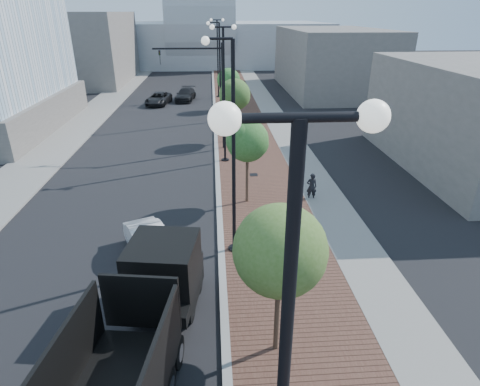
{
  "coord_description": "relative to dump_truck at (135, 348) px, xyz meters",
  "views": [
    {
      "loc": [
        -0.21,
        -5.64,
        10.02
      ],
      "look_at": [
        1.0,
        12.0,
        2.0
      ],
      "focal_mm": 30.01,
      "sensor_mm": 36.0,
      "label": 1
    }
  ],
  "objects": [
    {
      "name": "tree_3",
      "position": [
        4.24,
        35.98,
        1.9
      ],
      "size": [
        2.52,
        2.5,
        4.51
      ],
      "color": "#382619",
      "rests_on": "ground"
    },
    {
      "name": "tree_1",
      "position": [
        4.24,
        11.98,
        2.35
      ],
      "size": [
        2.36,
        2.31,
        4.86
      ],
      "color": "#382619",
      "rests_on": "ground"
    },
    {
      "name": "streetlight_4",
      "position": [
        3.19,
        42.95,
        3.48
      ],
      "size": [
        1.72,
        0.56,
        9.28
      ],
      "color": "black",
      "rests_on": "ground"
    },
    {
      "name": "dark_car_far",
      "position": [
        -0.89,
        41.46,
        -0.63
      ],
      "size": [
        2.61,
        5.14,
        1.43
      ],
      "primitive_type": "imported",
      "rotation": [
        0.0,
        0.0,
        -0.13
      ],
      "color": "black",
      "rests_on": "ground"
    },
    {
      "name": "concrete_strip",
      "position": [
        8.79,
        36.95,
        -1.28
      ],
      "size": [
        2.4,
        140.0,
        0.13
      ],
      "primitive_type": "cube",
      "color": "slate",
      "rests_on": "ground"
    },
    {
      "name": "curb",
      "position": [
        2.59,
        36.95,
        -1.27
      ],
      "size": [
        0.3,
        140.0,
        0.14
      ],
      "primitive_type": "cube",
      "color": "gray",
      "rests_on": "ground"
    },
    {
      "name": "convention_center",
      "position": [
        0.59,
        81.95,
        4.66
      ],
      "size": [
        50.0,
        30.0,
        50.0
      ],
      "color": "#9BA0A5",
      "rests_on": "ground"
    },
    {
      "name": "tree_0",
      "position": [
        4.24,
        0.98,
        2.44
      ],
      "size": [
        2.75,
        2.75,
        5.17
      ],
      "color": "#382619",
      "rests_on": "ground"
    },
    {
      "name": "tree_2",
      "position": [
        4.24,
        23.98,
        2.56
      ],
      "size": [
        2.55,
        2.53,
        5.18
      ],
      "color": "#382619",
      "rests_on": "ground"
    },
    {
      "name": "dark_car_mid",
      "position": [
        -3.94,
        39.36,
        -0.66
      ],
      "size": [
        3.02,
        5.19,
        1.36
      ],
      "primitive_type": "imported",
      "rotation": [
        0.0,
        0.0,
        -0.16
      ],
      "color": "black",
      "rests_on": "ground"
    },
    {
      "name": "commercial_block_nw",
      "position": [
        -17.41,
        56.95,
        3.66
      ],
      "size": [
        14.0,
        20.0,
        10.0
      ],
      "primitive_type": "cube",
      "color": "slate",
      "rests_on": "ground"
    },
    {
      "name": "streetlight_3",
      "position": [
        3.08,
        30.95,
        3.0
      ],
      "size": [
        1.44,
        0.56,
        9.21
      ],
      "color": "black",
      "rests_on": "ground"
    },
    {
      "name": "white_sedan",
      "position": [
        -0.49,
        6.52,
        -0.64
      ],
      "size": [
        3.06,
        4.52,
        1.41
      ],
      "primitive_type": "imported",
      "rotation": [
        0.0,
        0.0,
        0.41
      ],
      "color": "silver",
      "rests_on": "ground"
    },
    {
      "name": "traffic_mast",
      "position": [
        2.29,
        21.95,
        3.64
      ],
      "size": [
        5.09,
        0.2,
        8.0
      ],
      "color": "black",
      "rests_on": "ground"
    },
    {
      "name": "streetlight_1",
      "position": [
        3.08,
        6.95,
        3.0
      ],
      "size": [
        1.44,
        0.56,
        9.21
      ],
      "color": "black",
      "rests_on": "ground"
    },
    {
      "name": "pedestrian",
      "position": [
        7.95,
        12.15,
        -0.53
      ],
      "size": [
        0.61,
        0.42,
        1.63
      ],
      "primitive_type": "imported",
      "rotation": [
        0.0,
        0.0,
        3.1
      ],
      "color": "black",
      "rests_on": "ground"
    },
    {
      "name": "utility_cover_1",
      "position": [
        4.99,
        4.95,
        -1.21
      ],
      "size": [
        0.5,
        0.5,
        0.02
      ],
      "primitive_type": "cube",
      "color": "black",
      "rests_on": "sidewalk"
    },
    {
      "name": "sidewalk",
      "position": [
        6.09,
        36.95,
        -1.28
      ],
      "size": [
        7.0,
        140.0,
        0.12
      ],
      "primitive_type": "cube",
      "color": "#4C2D23",
      "rests_on": "ground"
    },
    {
      "name": "streetlight_2",
      "position": [
        3.19,
        18.95,
        3.48
      ],
      "size": [
        1.72,
        0.56,
        9.28
      ],
      "color": "black",
      "rests_on": "ground"
    },
    {
      "name": "west_sidewalk",
      "position": [
        -10.41,
        36.95,
        -1.28
      ],
      "size": [
        4.0,
        140.0,
        0.12
      ],
      "primitive_type": "cube",
      "color": "slate",
      "rests_on": "ground"
    },
    {
      "name": "utility_cover_2",
      "position": [
        4.99,
        15.95,
        -1.21
      ],
      "size": [
        0.5,
        0.5,
        0.02
      ],
      "primitive_type": "cube",
      "color": "black",
      "rests_on": "sidewalk"
    },
    {
      "name": "dump_truck",
      "position": [
        0.0,
        0.0,
        0.0
      ],
      "size": [
        4.21,
        13.51,
        3.19
      ],
      "rotation": [
        0.0,
        0.0,
        -0.15
      ],
      "color": "black",
      "rests_on": "ground"
    },
    {
      "name": "commercial_block_ne",
      "position": [
        18.59,
        46.95,
        2.66
      ],
      "size": [
        12.0,
        22.0,
        8.0
      ],
      "primitive_type": "cube",
      "color": "#635D59",
      "rests_on": "ground"
    }
  ]
}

